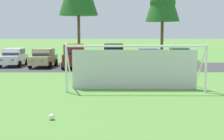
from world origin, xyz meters
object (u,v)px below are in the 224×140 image
soccer_ball (52,117)px  soccer_goal (135,66)px  parked_car_slot_right (179,57)px  parked_car_slot_center (114,55)px  parked_car_slot_far_left (14,57)px  parked_car_slot_center_right (149,58)px  parked_car_slot_left (44,58)px  parked_car_slot_center_left (74,56)px

soccer_ball → soccer_goal: soccer_goal is taller
soccer_ball → parked_car_slot_right: (8.96, 19.05, 0.77)m
parked_car_slot_center → soccer_goal: bearing=-85.7°
soccer_ball → parked_car_slot_far_left: 19.98m
soccer_ball → parked_car_slot_center_right: size_ratio=0.05×
parked_car_slot_center_right → parked_car_slot_right: 3.77m
parked_car_slot_left → parked_car_slot_center: parked_car_slot_center is taller
parked_car_slot_center → parked_car_slot_center_right: 3.48m
soccer_goal → parked_car_slot_center: (-0.95, 12.52, -0.18)m
soccer_goal → parked_car_slot_center_left: soccer_goal is taller
parked_car_slot_center_left → parked_car_slot_right: (10.09, 1.88, -0.24)m
soccer_goal → parked_car_slot_left: 14.08m
parked_car_slot_far_left → parked_car_slot_center_right: size_ratio=1.00×
parked_car_slot_center_left → parked_car_slot_center: bearing=19.5°
soccer_ball → parked_car_slot_right: parked_car_slot_right is taller
soccer_ball → parked_car_slot_center_left: parked_car_slot_center_left is taller
soccer_ball → parked_car_slot_center: size_ratio=0.05×
parked_car_slot_center_right → parked_car_slot_left: bearing=175.9°
parked_car_slot_right → parked_car_slot_far_left: bearing=-178.5°
parked_car_slot_center_left → parked_car_slot_center_right: parked_car_slot_center_left is taller
soccer_goal → parked_car_slot_center: size_ratio=1.59×
soccer_ball → parked_car_slot_center_right: parked_car_slot_center_right is taller
parked_car_slot_left → parked_car_slot_right: 13.11m
parked_car_slot_left → soccer_goal: bearing=-57.4°
parked_car_slot_center_right → parked_car_slot_right: same height
soccer_ball → soccer_goal: bearing=59.7°
parked_car_slot_left → parked_car_slot_center_right: same height
parked_car_slot_center_left → parked_car_slot_left: bearing=167.9°
parked_car_slot_left → parked_car_slot_center: (6.63, 0.66, 0.24)m
soccer_goal → parked_car_slot_far_left: 16.56m
parked_car_slot_right → parked_car_slot_center_left: bearing=-169.4°
parked_car_slot_center_left → parked_car_slot_center: 3.89m
parked_car_slot_center_left → parked_car_slot_center_right: size_ratio=1.12×
parked_car_slot_far_left → parked_car_slot_center: bearing=-1.0°
soccer_ball → parked_car_slot_center_left: 17.24m
soccer_ball → parked_car_slot_right: 21.07m
soccer_ball → soccer_goal: 6.99m
soccer_goal → parked_car_slot_center_right: (2.25, 11.16, -0.42)m
parked_car_slot_center_left → parked_car_slot_right: bearing=10.6°
soccer_ball → parked_car_slot_left: (-4.09, 17.80, 0.77)m
parked_car_slot_far_left → parked_car_slot_center: parked_car_slot_center is taller
soccer_ball → parked_car_slot_right: size_ratio=0.05×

